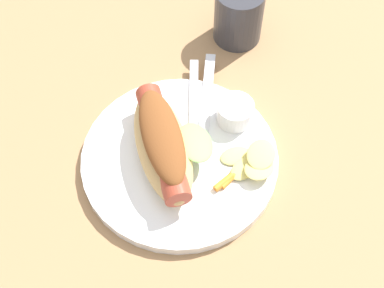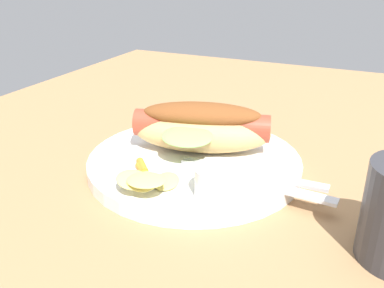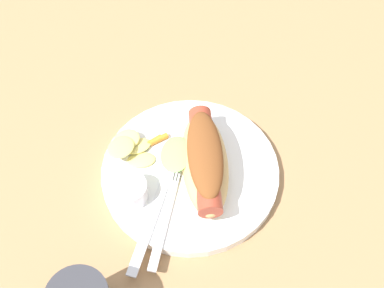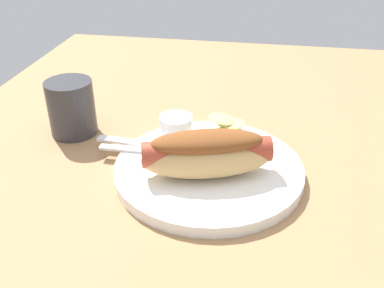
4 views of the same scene
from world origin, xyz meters
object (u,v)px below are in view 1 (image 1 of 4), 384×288
(chips_pile, at_px, (253,162))
(plate, at_px, (181,157))
(knife, at_px, (207,98))
(hot_dog, at_px, (163,145))
(drinking_cup, at_px, (239,15))
(sauce_ramekin, at_px, (235,112))
(fork, at_px, (194,105))
(carrot_garnish, at_px, (225,182))

(chips_pile, bearing_deg, plate, 169.28)
(plate, xyz_separation_m, knife, (0.03, 0.09, 0.01))
(hot_dog, xyz_separation_m, drinking_cup, (0.10, 0.23, -0.00))
(sauce_ramekin, height_order, fork, sauce_ramekin)
(drinking_cup, bearing_deg, chips_pile, -87.22)
(hot_dog, height_order, chips_pile, hot_dog)
(hot_dog, height_order, drinking_cup, drinking_cup)
(plate, distance_m, sauce_ramekin, 0.09)
(plate, distance_m, chips_pile, 0.09)
(plate, xyz_separation_m, carrot_garnish, (0.06, -0.04, 0.01))
(plate, height_order, fork, fork)
(sauce_ramekin, distance_m, fork, 0.06)
(plate, bearing_deg, chips_pile, -10.72)
(hot_dog, bearing_deg, sauce_ramekin, 107.77)
(knife, height_order, carrot_garnish, carrot_garnish)
(knife, xyz_separation_m, carrot_garnish, (0.02, -0.13, 0.00))
(sauce_ramekin, bearing_deg, knife, 138.51)
(plate, relative_size, chips_pile, 3.27)
(fork, xyz_separation_m, knife, (0.02, 0.01, -0.00))
(sauce_ramekin, relative_size, drinking_cup, 0.57)
(knife, height_order, chips_pile, chips_pile)
(knife, distance_m, carrot_garnish, 0.13)
(sauce_ramekin, bearing_deg, fork, 159.76)
(fork, height_order, chips_pile, chips_pile)
(plate, bearing_deg, knife, 69.51)
(hot_dog, bearing_deg, fork, 139.67)
(carrot_garnish, bearing_deg, fork, 109.12)
(sauce_ramekin, distance_m, knife, 0.05)
(hot_dog, relative_size, sauce_ramekin, 3.64)
(fork, bearing_deg, carrot_garnish, 18.91)
(fork, relative_size, carrot_garnish, 5.48)
(drinking_cup, bearing_deg, hot_dog, -113.77)
(knife, bearing_deg, hot_dog, -25.75)
(knife, bearing_deg, carrot_garnish, 14.33)
(chips_pile, height_order, carrot_garnish, chips_pile)
(sauce_ramekin, bearing_deg, hot_dog, -146.12)
(hot_dog, distance_m, fork, 0.09)
(chips_pile, distance_m, drinking_cup, 0.24)
(sauce_ramekin, height_order, carrot_garnish, sauce_ramekin)
(hot_dog, bearing_deg, chips_pile, 68.42)
(hot_dog, relative_size, chips_pile, 2.30)
(drinking_cup, bearing_deg, knife, -108.95)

